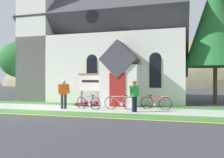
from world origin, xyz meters
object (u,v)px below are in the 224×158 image
Objects in this scene: bicycle_white at (120,103)px; bicycle_yellow at (88,103)px; roadside_conifer at (215,21)px; bicycle_silver at (156,103)px; cyclist_in_blue_jersey at (134,94)px; yard_deciduous_tree at (21,60)px; church_sign at (92,84)px; cyclist_in_white_jersey at (64,92)px.

bicycle_yellow is at bearing -165.51° from bicycle_white.
bicycle_silver is at bearing -128.47° from roadside_conifer.
yard_deciduous_tree is (-11.57, 6.44, 2.55)m from cyclist_in_blue_jersey.
bicycle_white is at bearing -165.16° from bicycle_silver.
church_sign reaches higher than cyclist_in_white_jersey.
church_sign is at bearing 139.16° from bicycle_white.
cyclist_in_blue_jersey is 0.31× the size of yard_deciduous_tree.
bicycle_white is (-1.95, -0.52, 0.00)m from bicycle_silver.
bicycle_silver reaches higher than bicycle_white.
bicycle_white is 0.35× the size of yard_deciduous_tree.
roadside_conifer reaches higher than cyclist_in_blue_jersey.
cyclist_in_blue_jersey is at bearing -42.15° from bicycle_white.
roadside_conifer is (3.66, 4.61, 5.40)m from bicycle_silver.
roadside_conifer reaches higher than bicycle_white.
cyclist_in_white_jersey is at bearing -146.90° from roadside_conifer.
bicycle_silver is at bearing -20.23° from church_sign.
bicycle_silver is at bearing 14.68° from bicycle_yellow.
yard_deciduous_tree reaches higher than bicycle_silver.
yard_deciduous_tree reaches higher than church_sign.
bicycle_white is 1.45m from cyclist_in_blue_jersey.
bicycle_yellow is 0.92× the size of bicycle_white.
yard_deciduous_tree is (-12.53, 5.03, 3.10)m from bicycle_silver.
bicycle_silver is (3.67, 0.96, 0.01)m from bicycle_yellow.
yard_deciduous_tree is (-7.40, 6.15, 2.51)m from cyclist_in_white_jersey.
church_sign is at bearing 75.90° from cyclist_in_white_jersey.
cyclist_in_blue_jersey reaches higher than bicycle_white.
church_sign reaches higher than bicycle_silver.
church_sign is 1.20× the size of bicycle_silver.
bicycle_white is at bearing -137.58° from roadside_conifer.
bicycle_white is 12.34m from yard_deciduous_tree.
roadside_conifer reaches higher than bicycle_yellow.
church_sign reaches higher than bicycle_yellow.
roadside_conifer is (7.34, 5.57, 5.40)m from bicycle_yellow.
bicycle_yellow is 3.79m from bicycle_silver.
bicycle_white is 9.32m from roadside_conifer.
church_sign is 4.65m from cyclist_in_blue_jersey.
bicycle_white is at bearing 137.85° from cyclist_in_blue_jersey.
bicycle_white is 1.12× the size of cyclist_in_blue_jersey.
bicycle_yellow is 1.03× the size of cyclist_in_blue_jersey.
bicycle_silver is at bearing -21.86° from yard_deciduous_tree.
bicycle_yellow is at bearing -73.56° from church_sign.
bicycle_silver is 0.98× the size of bicycle_white.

